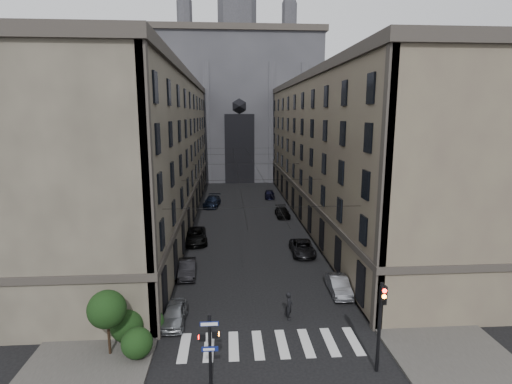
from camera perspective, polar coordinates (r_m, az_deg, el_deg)
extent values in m
cube|color=#383533|center=(55.58, -12.29, -3.66)|extent=(7.00, 80.00, 0.15)
cube|color=#383533|center=(56.51, 9.32, -3.31)|extent=(7.00, 80.00, 0.15)
cube|color=beige|center=(26.35, 2.03, -20.90)|extent=(11.00, 3.20, 0.01)
cube|color=#4A4539|center=(54.58, -15.81, 5.44)|extent=(13.00, 60.00, 18.00)
cube|color=#38332D|center=(54.54, -16.35, 15.31)|extent=(13.60, 60.60, 0.90)
cube|color=#38332D|center=(55.22, -15.55, 0.48)|extent=(13.40, 60.30, 0.50)
cube|color=brown|center=(55.78, 12.62, 5.70)|extent=(13.00, 60.00, 18.00)
cube|color=#38332D|center=(55.74, 13.04, 15.36)|extent=(13.60, 60.60, 0.90)
cube|color=#38332D|center=(56.41, 12.42, 0.84)|extent=(13.40, 60.30, 0.50)
cube|color=#2D2D33|center=(92.26, -2.61, 11.70)|extent=(34.00, 22.00, 30.00)
cube|color=#38332D|center=(93.73, -2.70, 21.21)|extent=(35.00, 23.00, 1.20)
cylinder|color=#2D2D33|center=(95.09, -2.74, 25.07)|extent=(8.40, 8.40, 14.00)
cone|color=#2D2D33|center=(92.42, -10.23, 25.01)|extent=(3.20, 3.20, 13.00)
cone|color=#2D2D33|center=(93.01, 4.81, 25.05)|extent=(3.20, 3.20, 13.00)
cube|color=black|center=(81.51, -2.35, 6.15)|extent=(6.00, 0.30, 14.00)
cylinder|color=black|center=(22.23, -6.58, -21.53)|extent=(0.18, 0.18, 4.00)
cube|color=orange|center=(21.75, -5.85, -19.53)|extent=(0.34, 0.24, 0.38)
cube|color=#FF0C07|center=(21.97, -7.66, -19.84)|extent=(0.34, 0.24, 0.38)
cube|color=navy|center=(21.33, -6.69, -18.20)|extent=(0.95, 0.05, 0.24)
cube|color=navy|center=(22.04, -6.61, -21.38)|extent=(0.85, 0.05, 0.27)
cylinder|color=black|center=(23.73, 17.20, -18.04)|extent=(0.20, 0.20, 5.20)
cube|color=black|center=(22.66, 17.70, -13.86)|extent=(0.34, 0.30, 1.00)
cylinder|color=#FF0C07|center=(22.39, 17.90, -13.28)|extent=(0.22, 0.05, 0.22)
cylinder|color=orange|center=(22.52, 17.85, -14.03)|extent=(0.22, 0.05, 0.22)
cylinder|color=black|center=(22.66, 17.80, -14.76)|extent=(0.22, 0.05, 0.22)
sphere|color=black|center=(25.40, -16.64, -19.96)|extent=(1.80, 1.80, 1.80)
sphere|color=black|center=(27.09, -17.97, -17.71)|extent=(2.00, 2.00, 2.00)
sphere|color=black|center=(27.80, -14.49, -17.43)|extent=(1.40, 1.40, 1.40)
cylinder|color=black|center=(26.08, -20.28, -18.57)|extent=(0.16, 0.16, 2.40)
sphere|color=black|center=(25.34, -20.53, -15.41)|extent=(2.20, 2.20, 2.20)
cylinder|color=black|center=(28.08, 1.05, -2.22)|extent=(14.00, 0.03, 0.03)
cylinder|color=black|center=(39.82, -0.49, 1.74)|extent=(14.00, 0.03, 0.03)
cylinder|color=black|center=(52.68, -1.38, 4.02)|extent=(14.00, 0.03, 0.03)
cylinder|color=black|center=(65.59, -1.92, 5.41)|extent=(14.00, 0.03, 0.03)
cylinder|color=black|center=(77.53, -2.27, 6.27)|extent=(14.00, 0.03, 0.03)
cylinder|color=black|center=(53.67, -2.82, 3.71)|extent=(0.03, 60.00, 0.03)
cylinder|color=black|center=(53.79, -0.04, 3.74)|extent=(0.03, 60.00, 0.03)
imported|color=gray|center=(28.75, -11.58, -16.71)|extent=(1.61, 3.90, 1.32)
imported|color=black|center=(36.03, -9.81, -10.71)|extent=(1.70, 4.24, 1.37)
imported|color=black|center=(44.80, -8.74, -6.18)|extent=(3.13, 5.80, 1.54)
imported|color=black|center=(61.63, -6.29, -1.34)|extent=(2.86, 5.65, 1.57)
imported|color=gray|center=(32.97, 11.75, -12.94)|extent=(1.59, 4.13, 1.34)
imported|color=black|center=(40.98, 6.65, -7.92)|extent=(2.36, 4.89, 1.34)
imported|color=black|center=(55.28, 3.79, -2.90)|extent=(1.81, 4.40, 1.27)
imported|color=black|center=(67.42, 1.95, -0.30)|extent=(1.88, 4.13, 1.37)
imported|color=black|center=(28.65, 4.75, -15.90)|extent=(0.66, 0.82, 1.96)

